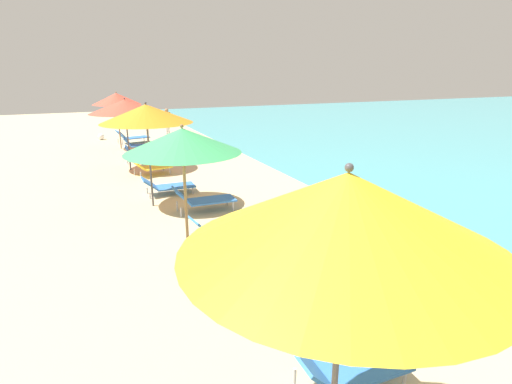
{
  "coord_description": "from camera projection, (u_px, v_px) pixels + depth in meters",
  "views": [
    {
      "loc": [
        -1.62,
        2.14,
        3.44
      ],
      "look_at": [
        1.11,
        8.39,
        1.38
      ],
      "focal_mm": 28.48,
      "sensor_mm": 36.0,
      "label": 1
    }
  ],
  "objects": [
    {
      "name": "umbrella_second",
      "position": [
        346.0,
        214.0,
        2.71
      ],
      "size": [
        2.29,
        2.29,
        2.86
      ],
      "color": "#4C4C51",
      "rests_on": "ground"
    },
    {
      "name": "lounger_fourth_shoreside",
      "position": [
        168.0,
        186.0,
        11.67
      ],
      "size": [
        1.48,
        0.65,
        0.53
      ],
      "rotation": [
        0.0,
        0.0,
        -0.02
      ],
      "color": "blue",
      "rests_on": "ground"
    },
    {
      "name": "lounger_second_shoreside",
      "position": [
        347.0,
        366.0,
        4.47
      ],
      "size": [
        1.36,
        0.62,
        0.61
      ],
      "rotation": [
        0.0,
        0.0,
        -0.03
      ],
      "color": "blue",
      "rests_on": "ground"
    },
    {
      "name": "lounger_third_shoreside",
      "position": [
        221.0,
        228.0,
        8.4
      ],
      "size": [
        1.45,
        0.77,
        0.62
      ],
      "rotation": [
        0.0,
        0.0,
        0.13
      ],
      "color": "blue",
      "rests_on": "ground"
    },
    {
      "name": "lounger_farthest_inland",
      "position": [
        138.0,
        144.0,
        17.84
      ],
      "size": [
        1.39,
        0.8,
        0.64
      ],
      "rotation": [
        0.0,
        0.0,
        -0.11
      ],
      "color": "blue",
      "rests_on": "ground"
    },
    {
      "name": "umbrella_fourth",
      "position": [
        146.0,
        114.0,
        10.02
      ],
      "size": [
        2.29,
        2.29,
        2.69
      ],
      "color": "#4C4C51",
      "rests_on": "ground"
    },
    {
      "name": "lounger_fourth_inland",
      "position": [
        203.0,
        199.0,
        10.22
      ],
      "size": [
        1.56,
        0.67,
        0.67
      ],
      "rotation": [
        0.0,
        0.0,
        -0.04
      ],
      "color": "blue",
      "rests_on": "ground"
    },
    {
      "name": "umbrella_farthest",
      "position": [
        116.0,
        99.0,
        17.89
      ],
      "size": [
        2.1,
        2.1,
        2.53
      ],
      "color": "olive",
      "rests_on": "ground"
    },
    {
      "name": "person_walking_near",
      "position": [
        167.0,
        120.0,
        21.47
      ],
      "size": [
        0.41,
        0.41,
        1.51
      ],
      "rotation": [
        0.0,
        0.0,
        2.34
      ],
      "color": "silver",
      "rests_on": "ground"
    },
    {
      "name": "lounger_fifth_inland",
      "position": [
        151.0,
        167.0,
        13.75
      ],
      "size": [
        1.38,
        0.93,
        0.57
      ],
      "rotation": [
        0.0,
        0.0,
        0.22
      ],
      "color": "yellow",
      "rests_on": "ground"
    },
    {
      "name": "umbrella_third",
      "position": [
        183.0,
        141.0,
        6.48
      ],
      "size": [
        1.89,
        1.89,
        2.62
      ],
      "color": "olive",
      "rests_on": "ground"
    },
    {
      "name": "lounger_fifth_shoreside",
      "position": [
        143.0,
        154.0,
        15.67
      ],
      "size": [
        1.46,
        0.76,
        0.68
      ],
      "rotation": [
        0.0,
        0.0,
        -0.15
      ],
      "color": "blue",
      "rests_on": "ground"
    },
    {
      "name": "umbrella_fifth",
      "position": [
        125.0,
        106.0,
        13.96
      ],
      "size": [
        2.45,
        2.45,
        2.53
      ],
      "color": "#4C4C51",
      "rests_on": "ground"
    },
    {
      "name": "lounger_farthest_shoreside",
      "position": [
        132.0,
        137.0,
        19.78
      ],
      "size": [
        1.63,
        1.02,
        0.67
      ],
      "rotation": [
        0.0,
        0.0,
        0.24
      ],
      "color": "blue",
      "rests_on": "ground"
    },
    {
      "name": "beach_ball",
      "position": [
        101.0,
        137.0,
        20.85
      ],
      "size": [
        0.31,
        0.31,
        0.31
      ],
      "primitive_type": "sphere",
      "color": "white",
      "rests_on": "ground"
    }
  ]
}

